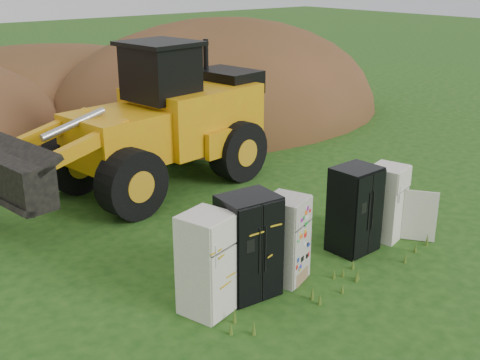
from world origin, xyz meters
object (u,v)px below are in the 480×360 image
object	(u,v)px
fridge_sticker	(285,239)
fridge_open_door	(386,202)
fridge_leftmost	(207,264)
fridge_black_right	(354,209)
wheel_loader	(133,122)
fridge_black_side	(248,246)

from	to	relation	value
fridge_sticker	fridge_open_door	bearing A→B (deg)	-20.80
fridge_leftmost	fridge_black_right	size ratio (longest dim) A/B	0.99
fridge_open_door	wheel_loader	world-z (taller)	wheel_loader
fridge_black_right	wheel_loader	world-z (taller)	wheel_loader
fridge_leftmost	wheel_loader	size ratio (longest dim) A/B	0.23
fridge_open_door	fridge_black_right	bearing A→B (deg)	163.07
fridge_leftmost	fridge_open_door	bearing A→B (deg)	-16.06
fridge_leftmost	fridge_black_right	world-z (taller)	fridge_black_right
wheel_loader	fridge_open_door	bearing A→B (deg)	-72.48
fridge_black_side	fridge_black_right	distance (m)	2.89
fridge_sticker	wheel_loader	size ratio (longest dim) A/B	0.21
fridge_open_door	wheel_loader	bearing A→B (deg)	100.67
fridge_sticker	fridge_open_door	world-z (taller)	fridge_sticker
fridge_leftmost	fridge_black_right	distance (m)	3.82
fridge_sticker	fridge_black_right	size ratio (longest dim) A/B	0.91
fridge_leftmost	fridge_sticker	world-z (taller)	fridge_leftmost
fridge_black_side	fridge_sticker	size ratio (longest dim) A/B	1.14
fridge_black_side	fridge_sticker	xyz separation A→B (m)	(0.89, -0.03, -0.12)
wheel_loader	fridge_leftmost	bearing A→B (deg)	-116.78
fridge_leftmost	fridge_black_side	bearing A→B (deg)	-15.28
fridge_leftmost	fridge_sticker	distance (m)	1.82
wheel_loader	fridge_black_side	bearing A→B (deg)	-108.32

